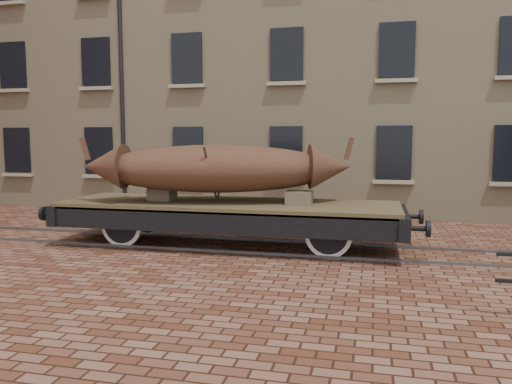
# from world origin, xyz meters

# --- Properties ---
(ground) EXTENTS (90.00, 90.00, 0.00)m
(ground) POSITION_xyz_m (0.00, 0.00, 0.00)
(ground) COLOR #502718
(warehouse_cream) EXTENTS (40.00, 10.19, 14.00)m
(warehouse_cream) POSITION_xyz_m (3.00, 9.99, 7.00)
(warehouse_cream) COLOR beige
(warehouse_cream) RESTS_ON ground
(rail_track) EXTENTS (30.00, 1.52, 0.06)m
(rail_track) POSITION_xyz_m (0.00, 0.00, 0.03)
(rail_track) COLOR #59595E
(rail_track) RESTS_ON ground
(flatcar_wagon) EXTENTS (9.27, 2.51, 1.40)m
(flatcar_wagon) POSITION_xyz_m (-3.05, 0.00, 0.87)
(flatcar_wagon) COLOR brown
(flatcar_wagon) RESTS_ON ground
(iron_boat) EXTENTS (6.63, 3.08, 1.59)m
(iron_boat) POSITION_xyz_m (-3.34, 0.00, 1.92)
(iron_boat) COLOR #4C2619
(iron_boat) RESTS_ON flatcar_wagon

